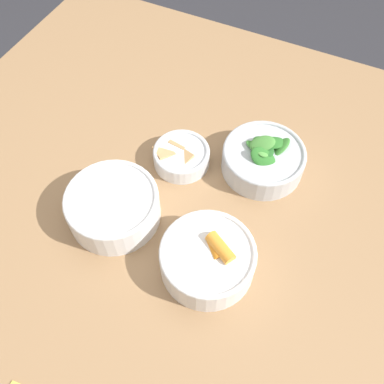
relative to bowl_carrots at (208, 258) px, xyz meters
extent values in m
plane|color=#2D2D33|center=(0.15, -0.15, -0.76)|extent=(10.00, 10.00, 0.00)
cube|color=#99724C|center=(0.15, -0.15, -0.05)|extent=(1.16, 1.08, 0.03)
cube|color=olive|center=(0.67, -0.63, -0.41)|extent=(0.06, 0.06, 0.70)
cylinder|color=white|center=(0.00, 0.00, -0.01)|extent=(0.17, 0.17, 0.06)
torus|color=white|center=(0.00, 0.00, 0.02)|extent=(0.17, 0.17, 0.01)
cylinder|color=orange|center=(0.00, 0.03, 0.01)|extent=(0.04, 0.06, 0.02)
cylinder|color=orange|center=(0.03, 0.00, 0.01)|extent=(0.06, 0.05, 0.02)
cylinder|color=orange|center=(0.00, 0.03, 0.01)|extent=(0.02, 0.04, 0.02)
cylinder|color=orange|center=(-0.04, -0.02, 0.01)|extent=(0.06, 0.03, 0.02)
cylinder|color=orange|center=(-0.01, -0.01, 0.02)|extent=(0.04, 0.04, 0.02)
cylinder|color=orange|center=(-0.02, -0.02, 0.03)|extent=(0.06, 0.05, 0.02)
cylinder|color=silver|center=(-0.01, -0.26, -0.01)|extent=(0.17, 0.17, 0.05)
torus|color=silver|center=(-0.01, -0.26, 0.02)|extent=(0.17, 0.17, 0.01)
ellipsoid|color=#3D8433|center=(-0.03, -0.28, 0.02)|extent=(0.05, 0.07, 0.05)
ellipsoid|color=#2D7028|center=(-0.01, -0.24, 0.02)|extent=(0.07, 0.04, 0.05)
ellipsoid|color=#4C933D|center=(-0.02, -0.31, 0.01)|extent=(0.05, 0.06, 0.01)
ellipsoid|color=#3D8433|center=(0.01, -0.26, 0.02)|extent=(0.05, 0.04, 0.03)
ellipsoid|color=#4C933D|center=(0.00, -0.26, 0.03)|extent=(0.06, 0.06, 0.03)
ellipsoid|color=#235B23|center=(-0.02, -0.30, 0.01)|extent=(0.05, 0.05, 0.03)
ellipsoid|color=#235B23|center=(-0.02, -0.26, 0.03)|extent=(0.04, 0.05, 0.01)
ellipsoid|color=#4C933D|center=(0.00, -0.26, 0.03)|extent=(0.06, 0.05, 0.04)
ellipsoid|color=#2D7028|center=(-0.02, -0.28, 0.02)|extent=(0.07, 0.06, 0.02)
ellipsoid|color=#2D7028|center=(0.00, -0.28, 0.03)|extent=(0.04, 0.03, 0.02)
cylinder|color=white|center=(0.21, -0.02, 0.00)|extent=(0.18, 0.18, 0.06)
torus|color=white|center=(0.21, -0.02, 0.03)|extent=(0.18, 0.18, 0.01)
cylinder|color=brown|center=(0.21, -0.02, -0.01)|extent=(0.17, 0.17, 0.04)
ellipsoid|color=#AD7551|center=(0.17, 0.04, 0.01)|extent=(0.01, 0.01, 0.01)
ellipsoid|color=#A36B4C|center=(0.15, -0.03, 0.01)|extent=(0.01, 0.01, 0.01)
ellipsoid|color=#A36B4C|center=(0.21, 0.03, 0.01)|extent=(0.01, 0.01, 0.01)
ellipsoid|color=#AD7551|center=(0.22, -0.07, 0.01)|extent=(0.01, 0.01, 0.01)
ellipsoid|color=#A36B4C|center=(0.16, 0.03, 0.01)|extent=(0.01, 0.01, 0.01)
ellipsoid|color=#8E5B3D|center=(0.17, -0.04, 0.01)|extent=(0.01, 0.01, 0.01)
ellipsoid|color=#A36B4C|center=(0.17, 0.02, 0.01)|extent=(0.01, 0.01, 0.01)
ellipsoid|color=#8E5B3D|center=(0.18, -0.09, 0.01)|extent=(0.01, 0.01, 0.01)
ellipsoid|color=#8E5B3D|center=(0.19, 0.05, 0.01)|extent=(0.01, 0.01, 0.01)
ellipsoid|color=#A36B4C|center=(0.26, -0.06, 0.01)|extent=(0.01, 0.01, 0.01)
ellipsoid|color=#A36B4C|center=(0.15, -0.02, 0.01)|extent=(0.01, 0.01, 0.01)
ellipsoid|color=#A36B4C|center=(0.27, -0.06, 0.01)|extent=(0.01, 0.01, 0.01)
ellipsoid|color=#AD7551|center=(0.20, 0.03, 0.01)|extent=(0.01, 0.01, 0.01)
cylinder|color=tan|center=(0.22, -0.07, 0.01)|extent=(0.03, 0.03, 0.01)
cylinder|color=beige|center=(0.19, -0.08, 0.02)|extent=(0.03, 0.03, 0.01)
cylinder|color=tan|center=(0.26, -0.02, 0.01)|extent=(0.03, 0.03, 0.01)
cylinder|color=tan|center=(0.26, -0.04, 0.01)|extent=(0.03, 0.03, 0.01)
cylinder|color=#E0A88E|center=(0.19, -0.02, 0.01)|extent=(0.03, 0.03, 0.01)
cylinder|color=silver|center=(0.15, -0.20, -0.02)|extent=(0.12, 0.12, 0.04)
torus|color=silver|center=(0.15, -0.20, 0.00)|extent=(0.12, 0.12, 0.01)
cube|color=tan|center=(0.17, -0.20, -0.01)|extent=(0.06, 0.06, 0.02)
cube|color=tan|center=(0.15, -0.18, -0.01)|extent=(0.06, 0.07, 0.03)
cube|color=tan|center=(0.17, -0.23, 0.00)|extent=(0.04, 0.05, 0.01)
cube|color=tan|center=(0.19, -0.19, 0.00)|extent=(0.06, 0.05, 0.02)
camera|label=1|loc=(-0.11, 0.30, 0.70)|focal=40.00mm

